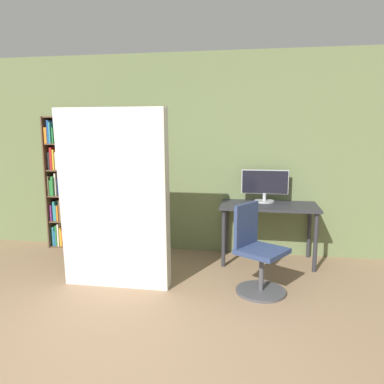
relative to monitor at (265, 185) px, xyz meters
name	(u,v)px	position (x,y,z in m)	size (l,w,h in m)	color
wall_back	(191,154)	(-1.01, 0.18, 0.37)	(8.00, 0.06, 2.70)	#6B7A4C
desk	(269,213)	(0.05, -0.18, -0.33)	(1.21, 0.65, 0.75)	#2D2D33
monitor	(265,185)	(0.00, 0.00, 0.00)	(0.60, 0.26, 0.42)	#B7B7BC
office_chair	(257,257)	(-0.09, -1.12, -0.60)	(0.61, 0.61, 0.92)	#4C4C51
bookshelf	(71,183)	(-2.73, 0.04, -0.04)	(0.85, 0.27, 1.87)	brown
mattress_near	(115,200)	(-1.58, -1.23, -0.02)	(1.15, 0.26, 1.91)	silver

